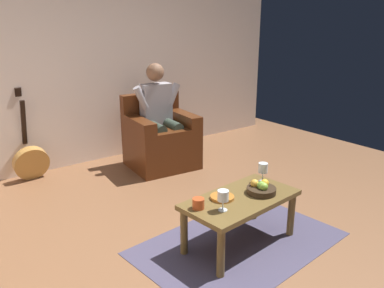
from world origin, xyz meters
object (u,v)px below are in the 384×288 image
at_px(candle_jar, 198,203).
at_px(person_seated, 160,112).
at_px(coffee_table, 241,205).
at_px(wine_glass_near, 223,197).
at_px(wine_glass_far, 263,169).
at_px(guitar, 31,160).
at_px(armchair, 160,140).
at_px(decorative_dish, 222,197).
at_px(fruit_bowl, 261,189).

bearing_deg(candle_jar, person_seated, -114.80).
relative_size(coffee_table, candle_jar, 11.02).
bearing_deg(wine_glass_near, wine_glass_far, -162.67).
height_order(guitar, wine_glass_near, guitar).
xyz_separation_m(armchair, wine_glass_far, (0.11, 1.83, 0.21)).
relative_size(guitar, wine_glass_far, 6.05).
relative_size(decorative_dish, candle_jar, 2.10).
bearing_deg(person_seated, coffee_table, 81.97).
distance_m(fruit_bowl, decorative_dish, 0.35).
bearing_deg(decorative_dish, candle_jar, 4.41).
xyz_separation_m(guitar, candle_jar, (-0.57, 2.43, 0.23)).
bearing_deg(candle_jar, wine_glass_far, -175.23).
relative_size(person_seated, fruit_bowl, 5.33).
xyz_separation_m(guitar, fruit_bowl, (-1.15, 2.52, 0.23)).
xyz_separation_m(decorative_dish, candle_jar, (0.26, 0.02, 0.03)).
height_order(guitar, candle_jar, guitar).
bearing_deg(wine_glass_near, decorative_dish, -130.03).
distance_m(coffee_table, wine_glass_near, 0.33).
bearing_deg(decorative_dish, wine_glass_near, 49.97).
bearing_deg(wine_glass_far, armchair, -93.40).
xyz_separation_m(coffee_table, candle_jar, (0.39, -0.05, 0.11)).
height_order(coffee_table, wine_glass_far, wine_glass_far).
bearing_deg(person_seated, guitar, -15.03).
height_order(armchair, person_seated, person_seated).
relative_size(person_seated, candle_jar, 14.00).
distance_m(wine_glass_far, fruit_bowl, 0.25).
distance_m(coffee_table, wine_glass_far, 0.43).
relative_size(armchair, wine_glass_far, 5.11).
bearing_deg(coffee_table, person_seated, -103.83).
relative_size(armchair, decorative_dish, 4.66).
relative_size(person_seated, wine_glass_near, 7.96).
height_order(coffee_table, decorative_dish, decorative_dish).
relative_size(guitar, candle_jar, 11.56).
relative_size(wine_glass_near, fruit_bowl, 0.67).
height_order(wine_glass_far, candle_jar, wine_glass_far).
xyz_separation_m(coffee_table, fruit_bowl, (-0.19, 0.04, 0.11)).
distance_m(wine_glass_near, wine_glass_far, 0.67).
bearing_deg(wine_glass_far, person_seated, -93.39).
relative_size(wine_glass_near, wine_glass_far, 0.92).
distance_m(wine_glass_near, fruit_bowl, 0.46).
xyz_separation_m(armchair, wine_glass_near, (0.74, 2.03, 0.20)).
height_order(guitar, wine_glass_far, guitar).
relative_size(armchair, person_seated, 0.70).
bearing_deg(wine_glass_far, candle_jar, 4.77).
xyz_separation_m(armchair, fruit_bowl, (0.29, 1.99, 0.12)).
xyz_separation_m(fruit_bowl, candle_jar, (0.58, -0.09, 0.00)).
relative_size(armchair, fruit_bowl, 3.72).
relative_size(wine_glass_far, fruit_bowl, 0.73).
bearing_deg(armchair, candle_jar, 71.11).
height_order(decorative_dish, candle_jar, candle_jar).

